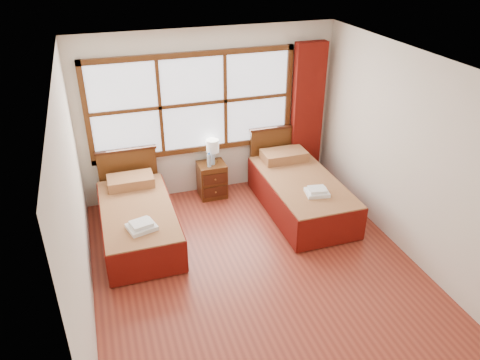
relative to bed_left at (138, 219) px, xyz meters
name	(u,v)px	position (x,y,z in m)	size (l,w,h in m)	color
floor	(257,270)	(1.32, -1.20, -0.29)	(4.50, 4.50, 0.00)	maroon
ceiling	(261,66)	(1.32, -1.20, 2.31)	(4.50, 4.50, 0.00)	white
wall_back	(209,114)	(1.32, 1.05, 1.01)	(4.00, 4.00, 0.00)	silver
wall_left	(75,208)	(-0.68, -1.20, 1.01)	(4.50, 4.50, 0.00)	silver
wall_right	(409,156)	(3.32, -1.20, 1.01)	(4.50, 4.50, 0.00)	silver
window	(193,104)	(1.07, 1.01, 1.21)	(3.16, 0.06, 1.56)	white
curtain	(307,114)	(2.92, 0.91, 0.88)	(0.50, 0.16, 2.30)	maroon
bed_left	(138,219)	(0.00, 0.00, 0.00)	(0.97, 1.99, 0.94)	#3C1A0C
bed_right	(300,191)	(2.43, 0.00, 0.02)	(1.03, 2.05, 1.00)	#3C1A0C
nightstand	(212,180)	(1.27, 0.80, 0.00)	(0.43, 0.42, 0.57)	#522B11
towels_left	(142,226)	(0.00, -0.58, 0.26)	(0.40, 0.37, 0.10)	white
towels_right	(317,192)	(2.45, -0.52, 0.29)	(0.35, 0.32, 0.09)	white
lamp	(213,147)	(1.31, 0.84, 0.55)	(0.20, 0.20, 0.38)	#B38439
bottle_near	(209,160)	(1.22, 0.72, 0.39)	(0.06, 0.06, 0.24)	#ABC8DC
bottle_far	(213,157)	(1.29, 0.78, 0.40)	(0.07, 0.07, 0.26)	#ABC8DC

